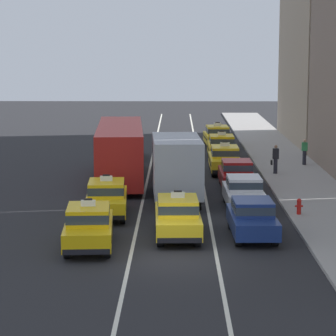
% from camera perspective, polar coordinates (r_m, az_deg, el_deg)
% --- Properties ---
extents(ground_plane, '(160.00, 160.00, 0.00)m').
position_cam_1_polar(ground_plane, '(28.66, 0.41, -6.71)').
color(ground_plane, '#232326').
extents(lane_stripe_left_center, '(0.14, 80.00, 0.01)m').
position_cam_1_polar(lane_stripe_left_center, '(48.24, -1.39, -0.22)').
color(lane_stripe_left_center, silver).
rests_on(lane_stripe_left_center, ground).
extents(lane_stripe_center_right, '(0.14, 80.00, 0.01)m').
position_cam_1_polar(lane_stripe_center_right, '(48.24, 2.41, -0.23)').
color(lane_stripe_center_right, silver).
rests_on(lane_stripe_center_right, ground).
extents(sidewalk_curb, '(4.00, 90.00, 0.15)m').
position_cam_1_polar(sidewalk_curb, '(43.85, 9.95, -1.20)').
color(sidewalk_curb, '#9E9993').
rests_on(sidewalk_curb, ground).
extents(taxi_left_nearest, '(2.11, 4.67, 1.96)m').
position_cam_1_polar(taxi_left_nearest, '(30.19, -5.85, -4.22)').
color(taxi_left_nearest, black).
rests_on(taxi_left_nearest, ground).
extents(taxi_left_second, '(2.04, 4.65, 1.96)m').
position_cam_1_polar(taxi_left_second, '(35.54, -4.54, -2.18)').
color(taxi_left_second, black).
rests_on(taxi_left_second, ground).
extents(bus_left_third, '(3.17, 11.33, 3.22)m').
position_cam_1_polar(bus_left_third, '(44.47, -3.54, 1.34)').
color(bus_left_third, black).
rests_on(bus_left_third, ground).
extents(sedan_left_fourth, '(1.94, 4.37, 1.58)m').
position_cam_1_polar(sedan_left_fourth, '(53.52, -2.86, 1.61)').
color(sedan_left_fourth, black).
rests_on(sedan_left_fourth, ground).
extents(taxi_center_nearest, '(1.96, 4.61, 1.96)m').
position_cam_1_polar(taxi_center_nearest, '(31.65, 0.72, -3.55)').
color(taxi_center_nearest, black).
rests_on(taxi_center_nearest, ground).
extents(box_truck_center_second, '(2.56, 7.06, 3.27)m').
position_cam_1_polar(box_truck_center_second, '(38.92, 0.59, 0.18)').
color(box_truck_center_second, black).
rests_on(box_truck_center_second, ground).
extents(taxi_center_third, '(1.94, 4.61, 1.96)m').
position_cam_1_polar(taxi_center_third, '(45.78, 0.49, 0.39)').
color(taxi_center_third, black).
rests_on(taxi_center_third, ground).
extents(sedan_right_nearest, '(1.86, 4.34, 1.58)m').
position_cam_1_polar(sedan_right_nearest, '(31.79, 6.22, -3.60)').
color(sedan_right_nearest, black).
rests_on(sedan_right_nearest, ground).
extents(sedan_right_second, '(1.83, 4.33, 1.58)m').
position_cam_1_polar(sedan_right_second, '(37.22, 5.59, -1.73)').
color(sedan_right_second, black).
rests_on(sedan_right_second, ground).
extents(sedan_right_third, '(1.80, 4.32, 1.58)m').
position_cam_1_polar(sedan_right_third, '(42.33, 5.06, -0.41)').
color(sedan_right_third, black).
rests_on(sedan_right_third, ground).
extents(taxi_right_fourth, '(1.82, 4.56, 1.96)m').
position_cam_1_polar(taxi_right_fourth, '(47.54, 4.18, 0.69)').
color(taxi_right_fourth, black).
rests_on(taxi_right_fourth, ground).
extents(taxi_right_fifth, '(1.83, 4.56, 1.96)m').
position_cam_1_polar(taxi_right_fifth, '(53.25, 3.96, 1.59)').
color(taxi_right_fifth, black).
rests_on(taxi_right_fifth, ground).
extents(taxi_right_sixth, '(2.02, 4.64, 1.96)m').
position_cam_1_polar(taxi_right_sixth, '(59.32, 3.64, 2.36)').
color(taxi_right_sixth, black).
rests_on(taxi_right_sixth, ground).
extents(pedestrian_by_storefront, '(0.47, 0.24, 1.72)m').
position_cam_1_polar(pedestrian_by_storefront, '(46.75, 7.90, 0.65)').
color(pedestrian_by_storefront, '#23232D').
rests_on(pedestrian_by_storefront, sidewalk_curb).
extents(pedestrian_trailing, '(0.36, 0.24, 1.65)m').
position_cam_1_polar(pedestrian_trailing, '(50.48, 10.00, 1.18)').
color(pedestrian_trailing, '#23232D').
rests_on(pedestrian_trailing, sidewalk_curb).
extents(fire_hydrant, '(0.36, 0.22, 0.73)m').
position_cam_1_polar(fire_hydrant, '(35.76, 9.61, -2.75)').
color(fire_hydrant, red).
rests_on(fire_hydrant, sidewalk_curb).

